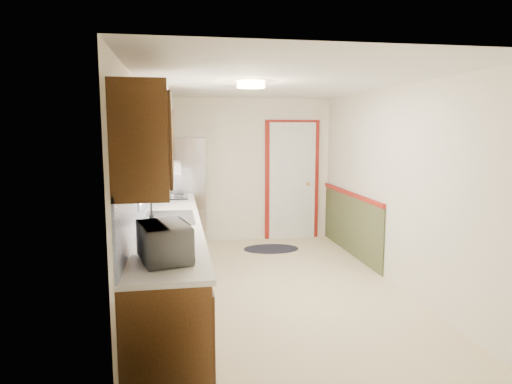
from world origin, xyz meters
name	(u,v)px	position (x,y,z in m)	size (l,w,h in m)	color
room_shell	(274,189)	(0.00, 0.00, 1.20)	(3.20, 5.20, 2.52)	beige
kitchen_run	(166,232)	(-1.24, -0.29, 0.81)	(0.63, 4.00, 2.20)	#3E230E
back_wall_trim	(304,189)	(0.99, 2.21, 0.89)	(1.12, 2.30, 2.08)	maroon
ceiling_fixture	(251,85)	(-0.30, -0.20, 2.36)	(0.30, 0.30, 0.06)	#FFD88C
microwave	(165,238)	(-1.20, -1.80, 1.11)	(0.49, 0.27, 0.34)	white
refrigerator	(183,194)	(-1.02, 2.05, 0.88)	(0.78, 0.76, 1.76)	#B7B7BC
rug	(271,249)	(0.34, 1.78, 0.01)	(0.87, 0.56, 0.01)	black
cooktop	(171,197)	(-1.19, 1.33, 0.95)	(0.45, 0.54, 0.02)	black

